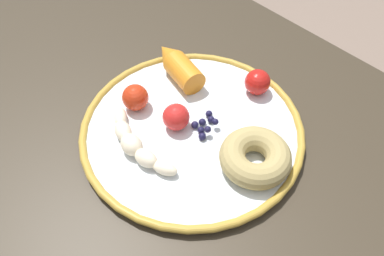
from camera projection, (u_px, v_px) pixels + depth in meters
dining_table at (166, 169)px, 0.66m from camera, size 1.20×0.78×0.70m
plate at (192, 129)px, 0.60m from camera, size 0.35×0.35×0.02m
banana at (135, 144)px, 0.56m from camera, size 0.16×0.06×0.03m
carrot_orange at (177, 65)px, 0.66m from camera, size 0.12×0.06×0.04m
donut at (255, 157)px, 0.54m from camera, size 0.12×0.12×0.04m
blueberry_pile at (205, 125)px, 0.59m from camera, size 0.04×0.05×0.02m
tomato_near at (175, 116)px, 0.58m from camera, size 0.04×0.04×0.04m
tomato_mid at (135, 97)px, 0.61m from camera, size 0.04×0.04×0.04m
tomato_far at (257, 82)px, 0.63m from camera, size 0.04×0.04×0.04m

